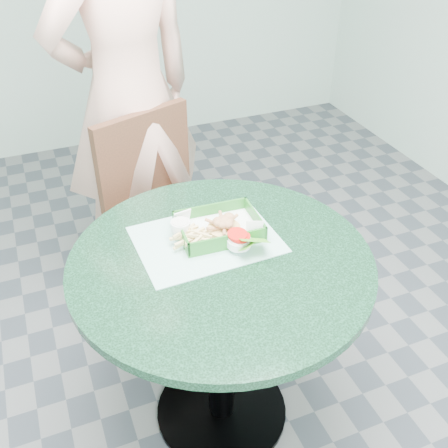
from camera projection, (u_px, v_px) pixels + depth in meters
name	position (u px, v px, depth m)	size (l,w,h in m)	color
floor	(222.00, 411.00, 2.04)	(4.00, 5.00, 0.02)	#303335
cafe_table	(221.00, 303.00, 1.70)	(0.93, 0.93, 0.75)	black
dining_chair	(155.00, 210.00, 2.22)	(0.45, 0.45, 0.93)	brown
diner_person	(122.00, 39.00, 2.04)	(0.86, 0.56, 2.36)	#E6AE9B
placemat	(206.00, 244.00, 1.67)	(0.44, 0.33, 0.00)	#91CABF
food_basket	(219.00, 234.00, 1.69)	(0.26, 0.19, 0.05)	#1F6920
crab_sandwich	(224.00, 229.00, 1.66)	(0.11, 0.11, 0.07)	tan
fries_pile	(191.00, 241.00, 1.63)	(0.10, 0.11, 0.04)	#E6C981
sauce_ramekin	(181.00, 232.00, 1.65)	(0.06, 0.06, 0.03)	white
garnish_cup	(243.00, 245.00, 1.61)	(0.11, 0.11, 0.04)	white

